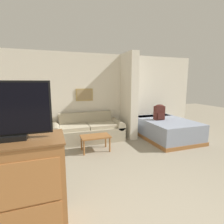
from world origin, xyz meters
The scene contains 10 objects.
wall_back centered at (0.00, 4.31, 1.29)m, with size 7.53×0.16×2.60m.
wall_partition_pillar centered at (1.13, 3.81, 1.30)m, with size 0.24×0.87×2.60m.
couch centered at (-0.18, 3.83, 0.30)m, with size 2.08×0.84×0.81m.
coffee_table centered at (-0.17, 2.95, 0.35)m, with size 0.73×0.43×0.40m.
side_table centered at (-1.35, 3.75, 0.43)m, with size 0.40×0.40×0.53m.
table_lamp centered at (-1.35, 3.75, 0.81)m, with size 0.30×0.30×0.41m.
tv_dresser centered at (-1.54, 0.79, 0.57)m, with size 0.97×0.57×1.14m.
tv centered at (-1.54, 0.79, 1.44)m, with size 0.75×0.16×0.60m.
bed centered at (2.14, 3.24, 0.30)m, with size 1.40×1.94×0.58m.
backpack centered at (1.94, 3.32, 0.83)m, with size 0.30×0.20×0.47m.
Camera 1 is at (-1.17, -1.16, 1.72)m, focal length 28.00 mm.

